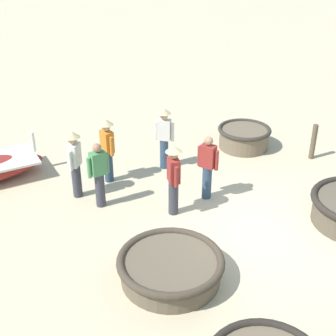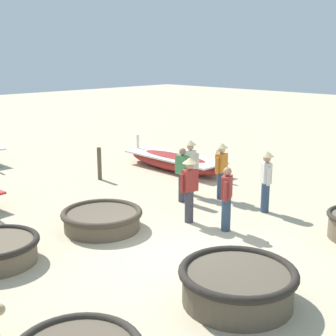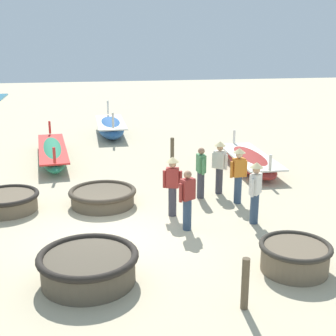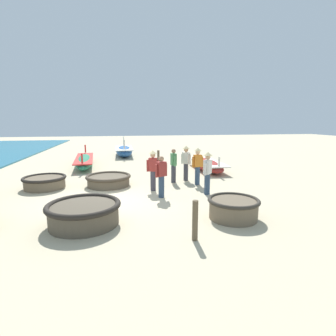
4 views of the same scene
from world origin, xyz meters
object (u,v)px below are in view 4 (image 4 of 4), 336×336
(fisherman_standing_left, at_px, (174,165))
(mooring_post_mid_beach, at_px, (158,160))
(long_boat_blue_hull, at_px, (84,161))
(coracle_tilted, at_px, (233,208))
(coracle_far_right, at_px, (109,180))
(mooring_post_inland, at_px, (195,221))
(fisherman_crouching, at_px, (207,170))
(fisherman_by_coracle, at_px, (153,168))
(long_boat_red_hull, at_px, (124,151))
(fisherman_hauling, at_px, (161,176))
(fisherman_standing_right, at_px, (198,164))
(long_boat_white_hull, at_px, (207,164))
(coracle_center, at_px, (45,182))
(coracle_upturned, at_px, (84,213))
(fisherman_with_hat, at_px, (186,161))

(fisherman_standing_left, xyz_separation_m, mooring_post_mid_beach, (-0.19, 3.64, -0.29))
(long_boat_blue_hull, bearing_deg, coracle_tilted, -61.50)
(coracle_far_right, bearing_deg, fisherman_standing_left, 2.17)
(mooring_post_inland, bearing_deg, coracle_tilted, 37.88)
(fisherman_crouching, bearing_deg, fisherman_by_coracle, 155.46)
(coracle_far_right, relative_size, fisherman_by_coracle, 1.18)
(long_boat_red_hull, distance_m, mooring_post_inland, 15.79)
(fisherman_hauling, bearing_deg, fisherman_standing_right, 41.25)
(mooring_post_inland, bearing_deg, long_boat_white_hull, 69.63)
(fisherman_standing_right, bearing_deg, fisherman_crouching, -92.50)
(coracle_tilted, relative_size, fisherman_crouching, 0.91)
(long_boat_white_hull, height_order, fisherman_by_coracle, fisherman_by_coracle)
(fisherman_by_coracle, relative_size, mooring_post_mid_beach, 1.52)
(coracle_tilted, bearing_deg, coracle_center, 143.76)
(coracle_far_right, bearing_deg, long_boat_blue_hull, 107.46)
(coracle_center, xyz_separation_m, mooring_post_inland, (4.94, -5.91, 0.22))
(coracle_tilted, xyz_separation_m, coracle_far_right, (-3.79, 4.69, -0.06))
(coracle_far_right, bearing_deg, coracle_tilted, -51.07)
(long_boat_white_hull, distance_m, fisherman_hauling, 6.22)
(coracle_upturned, xyz_separation_m, long_boat_blue_hull, (-1.23, 9.83, -0.02))
(coracle_upturned, distance_m, fisherman_crouching, 4.96)
(coracle_center, distance_m, long_boat_blue_hull, 5.48)
(coracle_center, height_order, fisherman_crouching, fisherman_crouching)
(long_boat_white_hull, distance_m, fisherman_with_hat, 3.21)
(coracle_center, distance_m, fisherman_with_hat, 6.35)
(coracle_center, relative_size, coracle_upturned, 0.87)
(long_boat_red_hull, relative_size, fisherman_standing_right, 2.63)
(coracle_far_right, relative_size, long_boat_red_hull, 0.45)
(fisherman_hauling, height_order, mooring_post_inland, fisherman_hauling)
(coracle_far_right, height_order, fisherman_by_coracle, fisherman_by_coracle)
(long_boat_white_hull, height_order, long_boat_blue_hull, long_boat_blue_hull)
(fisherman_hauling, distance_m, fisherman_by_coracle, 1.05)
(coracle_center, bearing_deg, long_boat_red_hull, 70.30)
(fisherman_by_coracle, bearing_deg, fisherman_with_hat, 41.56)
(coracle_far_right, bearing_deg, mooring_post_mid_beach, 53.46)
(fisherman_crouching, bearing_deg, mooring_post_inland, -112.69)
(coracle_tilted, xyz_separation_m, long_boat_red_hull, (-2.94, 14.55, 0.09))
(coracle_center, xyz_separation_m, coracle_far_right, (2.67, -0.04, -0.02))
(coracle_center, relative_size, long_boat_white_hull, 0.40)
(long_boat_blue_hull, bearing_deg, long_boat_red_hull, 59.93)
(long_boat_red_hull, distance_m, long_boat_blue_hull, 5.11)
(long_boat_blue_hull, relative_size, mooring_post_inland, 5.69)
(coracle_far_right, distance_m, coracle_upturned, 4.42)
(coracle_tilted, height_order, coracle_far_right, coracle_tilted)
(fisherman_hauling, distance_m, fisherman_standing_left, 2.48)
(coracle_tilted, bearing_deg, long_boat_white_hull, 77.05)
(fisherman_with_hat, height_order, fisherman_crouching, same)
(fisherman_standing_left, height_order, mooring_post_inland, fisherman_standing_left)
(long_boat_white_hull, bearing_deg, fisherman_with_hat, -127.31)
(coracle_tilted, bearing_deg, fisherman_standing_left, 99.75)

